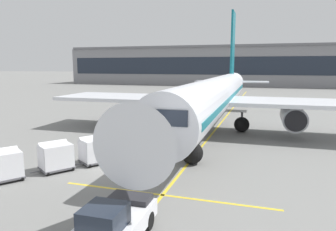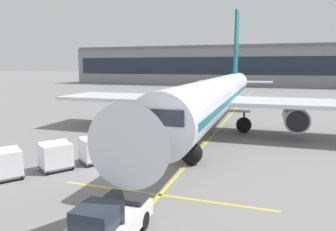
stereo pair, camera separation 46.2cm
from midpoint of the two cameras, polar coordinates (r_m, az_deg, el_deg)
ground_plane at (r=21.85m, az=-8.57°, el=-9.33°), size 600.00×600.00×0.00m
parked_airplane at (r=32.43m, az=9.33°, el=3.49°), size 34.12×43.65×14.88m
belt_loader at (r=24.51m, az=-4.24°, el=-5.26°), size 4.40×5.05×2.56m
baggage_cart_lead at (r=22.91m, az=-12.59°, el=-5.97°), size 2.45×2.70×1.91m
baggage_cart_second at (r=22.10m, az=-19.20°, el=-6.83°), size 2.45×2.70×1.91m
baggage_cart_third at (r=21.51m, az=-27.17°, el=-7.77°), size 2.45×2.70×1.91m
pushback_tug at (r=13.00m, az=-9.98°, el=-18.74°), size 2.18×4.43×1.83m
ground_crew_by_loader at (r=23.28m, az=-9.07°, el=-5.63°), size 0.35×0.55×1.74m
ground_crew_by_carts at (r=23.25m, az=-5.60°, el=-5.58°), size 0.50×0.40×1.74m
ground_crew_marshaller at (r=24.66m, az=-9.69°, el=-4.82°), size 0.57×0.27×1.74m
safety_cone_engine_keepout at (r=34.40m, az=-2.72°, el=-1.93°), size 0.55×0.55×0.63m
apron_guidance_line_lead_in at (r=32.24m, az=8.74°, el=-3.32°), size 0.20×110.00×0.01m
apron_guidance_line_stop_bar at (r=17.29m, az=-0.32°, el=-14.29°), size 12.00×0.20×0.01m
terminal_building at (r=113.41m, az=16.00°, el=8.66°), size 131.66×17.55×13.61m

